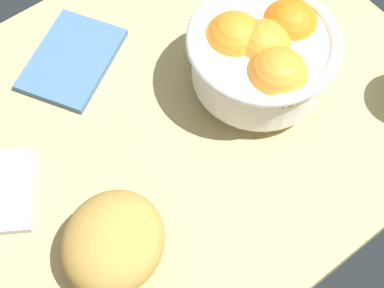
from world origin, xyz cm
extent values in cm
cube|color=tan|center=(0.00, 0.00, -1.50)|extent=(81.79, 57.80, 3.00)
cylinder|color=white|center=(16.82, -3.10, 1.29)|extent=(9.87, 9.87, 2.57)
cylinder|color=white|center=(16.82, -3.10, 6.21)|extent=(18.35, 18.35, 7.27)
torus|color=white|center=(16.82, -3.10, 9.84)|extent=(19.95, 19.95, 1.60)
sphere|color=orange|center=(15.04, -7.72, 8.06)|extent=(8.51, 8.51, 8.51)
sphere|color=orange|center=(14.57, -0.29, 8.03)|extent=(8.33, 8.33, 8.33)
sphere|color=orange|center=(21.78, -2.61, 7.98)|extent=(8.07, 8.07, 8.07)
sphere|color=orange|center=(16.82, -3.10, 7.92)|extent=(7.73, 7.73, 7.73)
sphere|color=orange|center=(16.82, -3.10, 7.97)|extent=(7.99, 7.99, 7.99)
ellipsoid|color=#B88B3F|center=(-12.60, -11.46, 3.87)|extent=(17.21, 16.79, 7.74)
cube|color=#456B92|center=(-1.67, 16.15, 0.56)|extent=(18.46, 16.90, 1.12)
camera|label=1|loc=(-18.67, -34.31, 67.80)|focal=54.11mm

